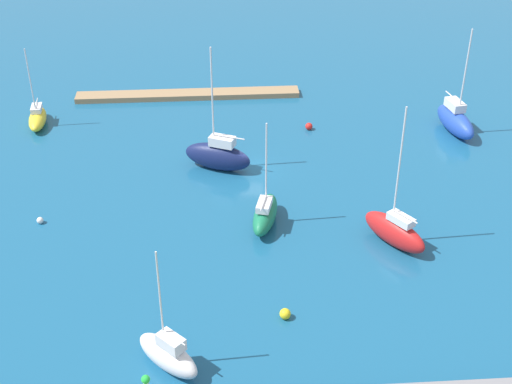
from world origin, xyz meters
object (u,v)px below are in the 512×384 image
object	(u,v)px
sailboat_navy_off_beacon	(218,155)
mooring_buoy_red	(309,126)
sailboat_red_mid_basin	(395,231)
sailboat_blue_by_breakwater	(455,120)
mooring_buoy_white	(40,220)
pier_dock	(188,95)
sailboat_green_far_south	(265,214)
sailboat_yellow_along_channel	(37,118)
mooring_buoy_yellow	(285,314)
sailboat_white_outer_mooring	(168,354)

from	to	relation	value
sailboat_navy_off_beacon	mooring_buoy_red	xyz separation A→B (m)	(-10.63, -8.28, -1.18)
sailboat_red_mid_basin	sailboat_blue_by_breakwater	xyz separation A→B (m)	(-11.91, -20.94, 0.07)
sailboat_navy_off_beacon	mooring_buoy_white	world-z (taller)	sailboat_navy_off_beacon
pier_dock	sailboat_green_far_south	xyz separation A→B (m)	(-7.46, 28.86, 0.89)
mooring_buoy_white	sailboat_green_far_south	bearing A→B (deg)	175.41
pier_dock	sailboat_yellow_along_channel	world-z (taller)	sailboat_yellow_along_channel
sailboat_red_mid_basin	mooring_buoy_white	world-z (taller)	sailboat_red_mid_basin
sailboat_green_far_south	mooring_buoy_white	world-z (taller)	sailboat_green_far_south
sailboat_red_mid_basin	mooring_buoy_yellow	xyz separation A→B (m)	(10.57, 9.01, -0.99)
sailboat_red_mid_basin	sailboat_blue_by_breakwater	distance (m)	24.09
sailboat_green_far_south	mooring_buoy_white	distance (m)	20.83
sailboat_red_mid_basin	mooring_buoy_red	distance (m)	23.12
sailboat_red_mid_basin	mooring_buoy_yellow	size ratio (longest dim) A/B	15.12
sailboat_yellow_along_channel	mooring_buoy_white	distance (m)	20.86
pier_dock	sailboat_white_outer_mooring	size ratio (longest dim) A/B	2.77
pier_dock	sailboat_red_mid_basin	size ratio (longest dim) A/B	2.11
pier_dock	sailboat_white_outer_mooring	bearing A→B (deg)	89.10
sailboat_yellow_along_channel	mooring_buoy_red	world-z (taller)	sailboat_yellow_along_channel
sailboat_red_mid_basin	pier_dock	bearing A→B (deg)	-5.30
mooring_buoy_white	sailboat_navy_off_beacon	bearing A→B (deg)	-151.72
sailboat_white_outer_mooring	mooring_buoy_yellow	world-z (taller)	sailboat_white_outer_mooring
sailboat_white_outer_mooring	mooring_buoy_white	xyz separation A→B (m)	(12.56, -18.94, -0.96)
sailboat_yellow_along_channel	mooring_buoy_red	xyz separation A→B (m)	(-31.31, 3.21, -0.54)
mooring_buoy_white	sailboat_white_outer_mooring	bearing A→B (deg)	123.54
sailboat_blue_by_breakwater	mooring_buoy_white	size ratio (longest dim) A/B	19.85
sailboat_red_mid_basin	sailboat_blue_by_breakwater	size ratio (longest dim) A/B	1.07
sailboat_red_mid_basin	sailboat_yellow_along_channel	bearing A→B (deg)	19.23
sailboat_white_outer_mooring	sailboat_green_far_south	size ratio (longest dim) A/B	0.98
pier_dock	sailboat_green_far_south	size ratio (longest dim) A/B	2.72
sailboat_navy_off_beacon	sailboat_green_far_south	bearing A→B (deg)	135.22
sailboat_blue_by_breakwater	mooring_buoy_yellow	world-z (taller)	sailboat_blue_by_breakwater
sailboat_blue_by_breakwater	sailboat_yellow_along_channel	bearing A→B (deg)	-106.21
sailboat_navy_off_beacon	sailboat_yellow_along_channel	world-z (taller)	sailboat_navy_off_beacon
sailboat_navy_off_beacon	mooring_buoy_yellow	distance (m)	23.85
pier_dock	sailboat_yellow_along_channel	distance (m)	18.58
mooring_buoy_yellow	mooring_buoy_white	xyz separation A→B (m)	(21.30, -14.40, -0.13)
pier_dock	sailboat_white_outer_mooring	world-z (taller)	sailboat_white_outer_mooring
pier_dock	sailboat_blue_by_breakwater	xyz separation A→B (m)	(-30.50, 11.65, 1.17)
pier_dock	sailboat_navy_off_beacon	world-z (taller)	sailboat_navy_off_beacon
sailboat_white_outer_mooring	sailboat_yellow_along_channel	bearing A→B (deg)	-22.07
pier_dock	sailboat_blue_by_breakwater	distance (m)	32.66
sailboat_red_mid_basin	sailboat_navy_off_beacon	world-z (taller)	sailboat_navy_off_beacon
sailboat_yellow_along_channel	mooring_buoy_red	size ratio (longest dim) A/B	11.46
pier_dock	sailboat_white_outer_mooring	distance (m)	46.15
pier_dock	sailboat_white_outer_mooring	xyz separation A→B (m)	(0.73, 46.14, 0.94)
sailboat_red_mid_basin	sailboat_yellow_along_channel	distance (m)	44.23
mooring_buoy_red	mooring_buoy_white	world-z (taller)	mooring_buoy_red
pier_dock	sailboat_blue_by_breakwater	world-z (taller)	sailboat_blue_by_breakwater
pier_dock	mooring_buoy_white	size ratio (longest dim) A/B	44.93
sailboat_red_mid_basin	sailboat_white_outer_mooring	xyz separation A→B (m)	(19.31, 13.55, -0.15)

